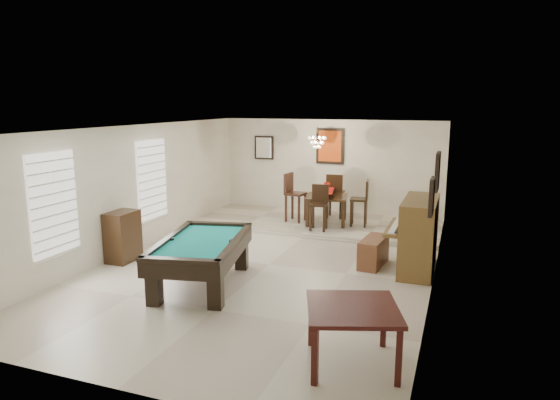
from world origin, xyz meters
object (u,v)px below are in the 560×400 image
Objects in this scene: pool_table at (202,263)px; square_table at (352,336)px; apothecary_chest at (123,236)px; chandelier at (317,138)px; dining_chair_west at (296,198)px; piano_bench at (373,252)px; dining_table at (327,207)px; flower_vase at (327,186)px; upright_piano at (410,234)px; dining_chair_north at (336,196)px; dining_chair_east at (359,203)px; dining_chair_south at (319,208)px.

pool_table reaches higher than square_table.
apothecary_chest is 5.12m from chandelier.
chandelier is at bearing -66.90° from dining_chair_west.
square_table is 1.10× the size of piano_bench.
apothecary_chest is 1.00× the size of dining_table.
flower_vase is at bearing 0.00° from dining_table.
square_table is 0.65× the size of upright_piano.
dining_chair_north is 1.67m from chandelier.
upright_piano is at bearing 20.66° from pool_table.
dining_chair_north is at bearing 86.63° from flower_vase.
dining_table is at bearing 107.66° from square_table.
upright_piano is 1.41× the size of dining_chair_north.
apothecary_chest is at bearing -51.45° from dining_chair_east.
dining_table is at bearing 122.78° from piano_bench.
dining_chair_north is (0.04, 0.71, 0.17)m from dining_table.
dining_chair_east reaches higher than square_table.
dining_chair_north is (-2.20, 3.15, 0.02)m from upright_piano.
dining_chair_east is (-0.79, 2.49, 0.41)m from piano_bench.
piano_bench is 1.58× the size of chandelier.
piano_bench is 0.79× the size of dining_chair_west.
dining_table reaches higher than pool_table.
upright_piano is 1.52× the size of dining_chair_south.
piano_bench is at bearing 26.74° from pool_table.
dining_chair_west reaches higher than flower_vase.
pool_table is 2.21× the size of square_table.
square_table is 3.78m from upright_piano.
square_table is 0.87× the size of dining_chair_west.
pool_table is at bearing -102.02° from flower_vase.
chandelier is at bearing 163.15° from dining_table.
flower_vase is 0.22× the size of dining_chair_south.
dining_table is (-1.58, 2.45, 0.26)m from piano_bench.
dining_chair_north is 1.12m from dining_chair_west.
dining_table is 0.80m from dining_chair_east.
dining_chair_south is 0.87× the size of dining_chair_west.
upright_piano is 1.33× the size of dining_chair_west.
apothecary_chest is (-4.63, -1.42, 0.23)m from piano_bench.
upright_piano reaches higher than piano_bench.
piano_bench is 2.39m from dining_chair_south.
piano_bench is (2.54, 2.05, -0.12)m from pool_table.
dining_chair_north reaches higher than dining_chair_south.
upright_piano is at bearing -44.95° from chandelier.
square_table is 5.85m from dining_chair_south.
dining_chair_south is at bearing 142.31° from upright_piano.
square_table is 0.92× the size of dining_chair_north.
apothecary_chest is 4.31× the size of flower_vase.
apothecary_chest is at bearing 150.88° from pool_table.
flower_vase is 0.85m from dining_chair_west.
dining_chair_south is 0.92× the size of dining_chair_north.
dining_chair_north reaches higher than flower_vase.
dining_chair_west reaches higher than dining_chair_south.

